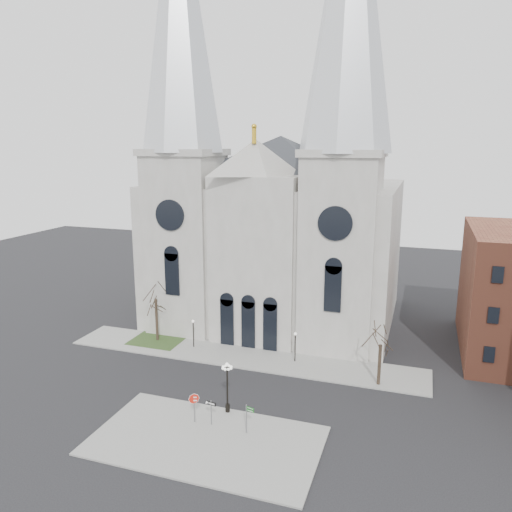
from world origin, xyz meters
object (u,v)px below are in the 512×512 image
(one_way_sign, at_px, (211,408))
(street_name_sign, at_px, (247,417))
(stop_sign, at_px, (194,402))
(globe_lamp, at_px, (227,381))

(one_way_sign, xyz_separation_m, street_name_sign, (3.26, -0.25, -0.03))
(stop_sign, distance_m, street_name_sign, 4.78)
(globe_lamp, bearing_deg, one_way_sign, -102.29)
(globe_lamp, height_order, one_way_sign, globe_lamp)
(stop_sign, height_order, street_name_sign, stop_sign)
(one_way_sign, bearing_deg, globe_lamp, 87.43)
(stop_sign, relative_size, globe_lamp, 0.57)
(globe_lamp, relative_size, one_way_sign, 2.09)
(stop_sign, relative_size, street_name_sign, 1.05)
(globe_lamp, bearing_deg, street_name_sign, -43.16)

